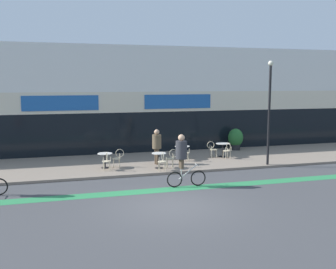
{
  "coord_description": "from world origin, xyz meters",
  "views": [
    {
      "loc": [
        -3.72,
        -12.65,
        4.24
      ],
      "look_at": [
        1.5,
        5.5,
        1.75
      ],
      "focal_mm": 42.0,
      "sensor_mm": 36.0,
      "label": 1
    }
  ],
  "objects_px": {
    "bistro_table_1": "(159,157)",
    "cyclist_0": "(182,156)",
    "bistro_table_3": "(223,147)",
    "cafe_chair_0_near": "(107,160)",
    "cafe_chair_3_side": "(212,148)",
    "lamp_post": "(269,105)",
    "cafe_chair_3_near": "(228,149)",
    "bistro_table_0": "(105,157)",
    "bistro_table_2": "(182,150)",
    "cafe_chair_1_near": "(162,160)",
    "planter_pot": "(236,139)",
    "cafe_chair_1_side": "(171,157)",
    "pedestrian_near_end": "(157,144)",
    "cafe_chair_2_near": "(186,152)",
    "cafe_chair_0_side": "(118,157)"
  },
  "relations": [
    {
      "from": "cafe_chair_2_near",
      "to": "lamp_post",
      "type": "bearing_deg",
      "value": -110.6
    },
    {
      "from": "bistro_table_3",
      "to": "cafe_chair_0_near",
      "type": "xyz_separation_m",
      "value": [
        -6.7,
        -1.74,
        -0.04
      ]
    },
    {
      "from": "bistro_table_0",
      "to": "cafe_chair_3_side",
      "type": "distance_m",
      "value": 6.18
    },
    {
      "from": "cafe_chair_3_near",
      "to": "pedestrian_near_end",
      "type": "distance_m",
      "value": 4.12
    },
    {
      "from": "bistro_table_1",
      "to": "cafe_chair_1_near",
      "type": "bearing_deg",
      "value": -90.23
    },
    {
      "from": "cafe_chair_1_side",
      "to": "pedestrian_near_end",
      "type": "height_order",
      "value": "pedestrian_near_end"
    },
    {
      "from": "cafe_chair_0_side",
      "to": "pedestrian_near_end",
      "type": "xyz_separation_m",
      "value": [
        2.01,
        0.15,
        0.55
      ]
    },
    {
      "from": "bistro_table_2",
      "to": "cafe_chair_2_near",
      "type": "xyz_separation_m",
      "value": [
        -0.01,
        -0.63,
        0.0
      ]
    },
    {
      "from": "cafe_chair_3_near",
      "to": "planter_pot",
      "type": "bearing_deg",
      "value": -39.65
    },
    {
      "from": "cafe_chair_3_near",
      "to": "bistro_table_0",
      "type": "bearing_deg",
      "value": 88.15
    },
    {
      "from": "cafe_chair_0_near",
      "to": "cyclist_0",
      "type": "distance_m",
      "value": 4.31
    },
    {
      "from": "cafe_chair_0_near",
      "to": "pedestrian_near_end",
      "type": "xyz_separation_m",
      "value": [
        2.64,
        0.77,
        0.55
      ]
    },
    {
      "from": "cafe_chair_2_near",
      "to": "pedestrian_near_end",
      "type": "relative_size",
      "value": 0.5
    },
    {
      "from": "bistro_table_3",
      "to": "planter_pot",
      "type": "height_order",
      "value": "planter_pot"
    },
    {
      "from": "bistro_table_3",
      "to": "cafe_chair_3_near",
      "type": "xyz_separation_m",
      "value": [
        0.01,
        -0.63,
        -0.04
      ]
    },
    {
      "from": "lamp_post",
      "to": "cafe_chair_3_side",
      "type": "bearing_deg",
      "value": 126.89
    },
    {
      "from": "bistro_table_0",
      "to": "cafe_chair_2_near",
      "type": "bearing_deg",
      "value": 6.62
    },
    {
      "from": "bistro_table_1",
      "to": "cafe_chair_3_side",
      "type": "relative_size",
      "value": 0.83
    },
    {
      "from": "bistro_table_0",
      "to": "cafe_chair_0_near",
      "type": "bearing_deg",
      "value": -89.93
    },
    {
      "from": "planter_pot",
      "to": "bistro_table_3",
      "type": "bearing_deg",
      "value": -131.49
    },
    {
      "from": "pedestrian_near_end",
      "to": "cafe_chair_2_near",
      "type": "bearing_deg",
      "value": -0.67
    },
    {
      "from": "cafe_chair_3_near",
      "to": "planter_pot",
      "type": "xyz_separation_m",
      "value": [
        1.7,
        2.56,
        0.18
      ]
    },
    {
      "from": "cafe_chair_0_side",
      "to": "cafe_chair_3_side",
      "type": "distance_m",
      "value": 5.56
    },
    {
      "from": "bistro_table_3",
      "to": "pedestrian_near_end",
      "type": "xyz_separation_m",
      "value": [
        -4.06,
        -0.97,
        0.51
      ]
    },
    {
      "from": "pedestrian_near_end",
      "to": "cafe_chair_1_near",
      "type": "bearing_deg",
      "value": -107.67
    },
    {
      "from": "cafe_chair_3_side",
      "to": "cyclist_0",
      "type": "height_order",
      "value": "cyclist_0"
    },
    {
      "from": "cafe_chair_1_side",
      "to": "cafe_chair_1_near",
      "type": "bearing_deg",
      "value": 52.63
    },
    {
      "from": "bistro_table_2",
      "to": "cafe_chair_0_near",
      "type": "relative_size",
      "value": 0.88
    },
    {
      "from": "bistro_table_3",
      "to": "cyclist_0",
      "type": "distance_m",
      "value": 6.51
    },
    {
      "from": "cafe_chair_1_near",
      "to": "planter_pot",
      "type": "xyz_separation_m",
      "value": [
        5.91,
        4.46,
        0.18
      ]
    },
    {
      "from": "bistro_table_0",
      "to": "cafe_chair_0_side",
      "type": "height_order",
      "value": "cafe_chair_0_side"
    },
    {
      "from": "lamp_post",
      "to": "pedestrian_near_end",
      "type": "height_order",
      "value": "lamp_post"
    },
    {
      "from": "cafe_chair_0_near",
      "to": "cafe_chair_3_side",
      "type": "xyz_separation_m",
      "value": [
        6.07,
        1.75,
        0.0
      ]
    },
    {
      "from": "cafe_chair_0_side",
      "to": "cafe_chair_1_near",
      "type": "height_order",
      "value": "same"
    },
    {
      "from": "bistro_table_1",
      "to": "cyclist_0",
      "type": "relative_size",
      "value": 0.34
    },
    {
      "from": "cafe_chair_3_side",
      "to": "bistro_table_3",
      "type": "bearing_deg",
      "value": 6.74
    },
    {
      "from": "cafe_chair_0_side",
      "to": "pedestrian_near_end",
      "type": "relative_size",
      "value": 0.5
    },
    {
      "from": "bistro_table_3",
      "to": "bistro_table_1",
      "type": "bearing_deg",
      "value": -155.63
    },
    {
      "from": "bistro_table_1",
      "to": "cafe_chair_3_side",
      "type": "distance_m",
      "value": 4.05
    },
    {
      "from": "bistro_table_0",
      "to": "bistro_table_3",
      "type": "xyz_separation_m",
      "value": [
        6.7,
        1.11,
        0.03
      ]
    },
    {
      "from": "bistro_table_0",
      "to": "bistro_table_3",
      "type": "bearing_deg",
      "value": 9.43
    },
    {
      "from": "cafe_chair_1_near",
      "to": "cafe_chair_1_side",
      "type": "relative_size",
      "value": 1.0
    },
    {
      "from": "cafe_chair_0_side",
      "to": "planter_pot",
      "type": "bearing_deg",
      "value": -151.45
    },
    {
      "from": "bistro_table_1",
      "to": "cafe_chair_3_side",
      "type": "bearing_deg",
      "value": 28.15
    },
    {
      "from": "cafe_chair_1_near",
      "to": "pedestrian_near_end",
      "type": "xyz_separation_m",
      "value": [
        0.13,
        1.56,
        0.55
      ]
    },
    {
      "from": "planter_pot",
      "to": "cyclist_0",
      "type": "height_order",
      "value": "cyclist_0"
    },
    {
      "from": "cafe_chair_3_side",
      "to": "lamp_post",
      "type": "relative_size",
      "value": 0.17
    },
    {
      "from": "cyclist_0",
      "to": "cafe_chair_2_near",
      "type": "bearing_deg",
      "value": 71.61
    },
    {
      "from": "cafe_chair_1_near",
      "to": "cyclist_0",
      "type": "xyz_separation_m",
      "value": [
        0.16,
        -2.54,
        0.67
      ]
    },
    {
      "from": "bistro_table_2",
      "to": "cafe_chair_3_near",
      "type": "distance_m",
      "value": 2.47
    }
  ]
}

